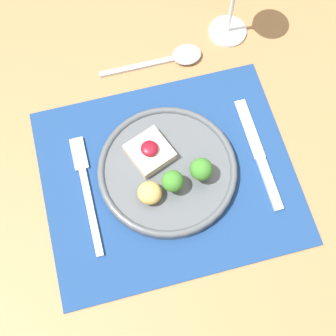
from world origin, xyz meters
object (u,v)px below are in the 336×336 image
dinner_plate (168,170)px  fork (86,186)px  knife (261,160)px  spoon (177,57)px

dinner_plate → fork: size_ratio=1.11×
knife → spoon: (-0.09, 0.25, 0.00)m
knife → spoon: 0.26m
knife → spoon: size_ratio=1.09×
fork → knife: size_ratio=1.00×
fork → knife: (0.31, -0.03, -0.00)m
fork → spoon: 0.31m
knife → spoon: spoon is taller
fork → spoon: size_ratio=1.09×
dinner_plate → spoon: bearing=70.9°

